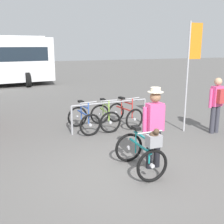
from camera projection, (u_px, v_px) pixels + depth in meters
The scene contains 9 objects.
ground_plane at pixel (129, 173), 5.64m from camera, with size 80.00×80.00×0.00m, color #605E5B.
bike_rack_rail at pixel (110, 109), 8.37m from camera, with size 2.51×0.18×0.88m.
racked_bike_blue at pixel (84, 119), 8.26m from camera, with size 0.76×1.17×0.97m.
racked_bike_lime at pixel (105, 117), 8.55m from camera, with size 0.71×1.15×0.98m.
racked_bike_red at pixel (125, 115), 8.84m from camera, with size 0.85×1.20×0.97m.
featured_bicycle at pixel (143, 151), 5.49m from camera, with size 0.67×1.21×1.09m.
person_with_featured_bike at pixel (154, 125), 5.67m from camera, with size 0.53×0.32×1.72m.
pedestrian_with_backpack at pixel (217, 102), 7.96m from camera, with size 0.53×0.36×1.64m.
banner_flag at pixel (192, 56), 7.88m from camera, with size 0.45×0.05×3.20m.
Camera 1 is at (-2.30, -4.66, 2.55)m, focal length 44.10 mm.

